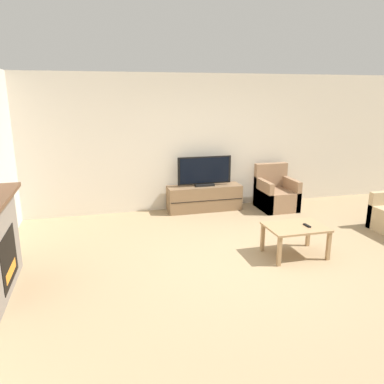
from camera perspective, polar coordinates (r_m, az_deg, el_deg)
ground_plane at (r=5.58m, az=9.84°, el=-9.92°), size 24.00×24.00×0.00m
wall_back at (r=7.68m, az=1.90°, el=7.58°), size 12.00×0.06×2.70m
tv_stand at (r=7.61m, az=1.89°, el=-0.91°), size 1.50×0.44×0.51m
tv at (r=7.48m, az=1.93°, el=3.03°), size 1.10×0.18×0.60m
armchair at (r=7.90m, az=12.63°, el=-0.40°), size 0.70×0.76×0.90m
coffee_table at (r=5.66m, az=15.49°, el=-5.62°), size 0.85×0.61×0.45m
remote at (r=5.67m, az=17.13°, el=-4.90°), size 0.05×0.15×0.02m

